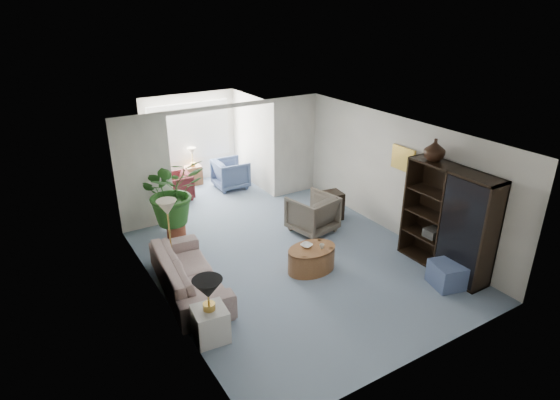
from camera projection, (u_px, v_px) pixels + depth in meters
floor at (296, 264)px, 8.80m from camera, size 6.00×6.00×0.00m
sunroom_floor at (210, 193)px, 12.01m from camera, size 2.60×2.60×0.00m
back_pier_left at (144, 174)px, 9.74m from camera, size 1.20×0.12×2.50m
back_pier_right at (295, 146)px, 11.57m from camera, size 1.20×0.12×2.50m
back_header at (223, 107)px, 10.18m from camera, size 2.60×0.12×0.10m
window_pane at (190, 131)px, 12.30m from camera, size 2.20×0.02×1.50m
window_blinds at (190, 132)px, 12.28m from camera, size 2.20×0.02×1.50m
framed_picture at (404, 159)px, 9.23m from camera, size 0.04×0.50×0.40m
sofa at (189, 273)px, 7.89m from camera, size 1.11×2.36×0.67m
end_table at (210, 324)px, 6.76m from camera, size 0.52×0.52×0.52m
table_lamp at (208, 289)px, 6.52m from camera, size 0.44×0.44×0.30m
floor_lamp at (167, 208)px, 8.14m from camera, size 0.36×0.36×0.28m
coffee_table at (312, 259)px, 8.53m from camera, size 1.20×1.20×0.45m
coffee_bowl at (307, 245)px, 8.49m from camera, size 0.26×0.26×0.05m
coffee_cup at (322, 246)px, 8.42m from camera, size 0.12×0.12×0.09m
wingback_chair at (312, 214)px, 9.90m from camera, size 1.04×1.06×0.82m
side_table_dark at (330, 206)px, 10.51m from camera, size 0.58×0.49×0.63m
entertainment_cabinet at (448, 220)px, 8.29m from camera, size 0.47×1.77×1.97m
cabinet_urn at (435, 150)px, 8.21m from camera, size 0.38×0.38×0.40m
ottoman at (448, 274)px, 8.06m from camera, size 0.66×0.66×0.43m
plant_pot at (176, 229)px, 9.78m from camera, size 0.40×0.40×0.32m
house_plant at (172, 191)px, 9.43m from camera, size 1.28×1.11×1.42m
sunroom_chair_blue at (231, 174)px, 12.24m from camera, size 0.88×0.85×0.76m
sunroom_chair_maroon at (176, 187)px, 11.55m from camera, size 0.76×0.74×0.66m
sunroom_table at (194, 175)px, 12.52m from camera, size 0.43×0.34×0.51m
shelf_clutter at (451, 217)px, 8.16m from camera, size 0.30×0.85×1.06m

